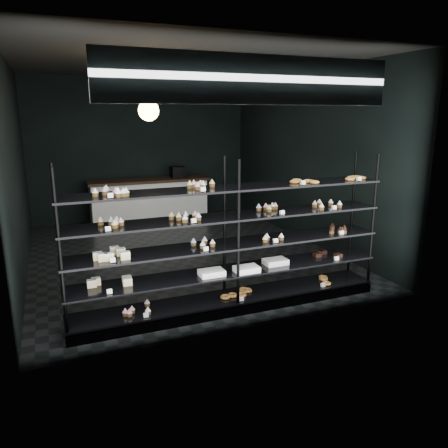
# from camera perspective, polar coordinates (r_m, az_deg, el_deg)

# --- Properties ---
(room) EXTENTS (5.01, 6.01, 3.20)m
(room) POSITION_cam_1_polar(r_m,az_deg,el_deg) (7.51, -6.03, 7.96)
(room) COLOR black
(room) RESTS_ON ground
(display_shelf) EXTENTS (4.00, 0.50, 1.91)m
(display_shelf) POSITION_cam_1_polar(r_m,az_deg,el_deg) (5.43, 0.71, -4.93)
(display_shelf) COLOR black
(display_shelf) RESTS_ON room
(signage) EXTENTS (3.30, 0.05, 0.50)m
(signage) POSITION_cam_1_polar(r_m,az_deg,el_deg) (4.73, 4.04, 18.32)
(signage) COLOR #0D1445
(signage) RESTS_ON room
(pendant_lamp) EXTENTS (0.29, 0.29, 0.87)m
(pendant_lamp) POSITION_cam_1_polar(r_m,az_deg,el_deg) (6.40, -9.83, 14.40)
(pendant_lamp) COLOR black
(pendant_lamp) RESTS_ON room
(service_counter) EXTENTS (2.68, 0.65, 1.23)m
(service_counter) POSITION_cam_1_polar(r_m,az_deg,el_deg) (10.08, -9.67, 3.12)
(service_counter) COLOR white
(service_counter) RESTS_ON room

